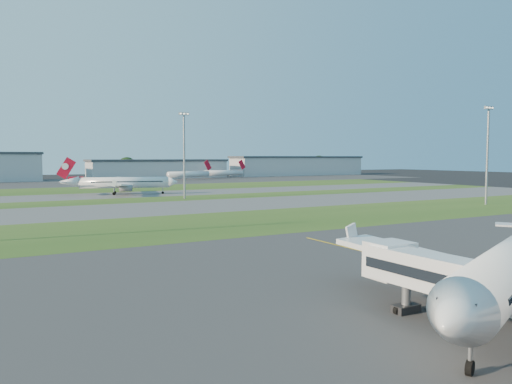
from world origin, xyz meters
TOP-DOWN VIEW (x-y plane):
  - ground at (0.00, 0.00)m, footprint 700.00×700.00m
  - apron_near at (0.00, 0.00)m, footprint 300.00×70.00m
  - grass_strip_a at (0.00, 52.00)m, footprint 300.00×34.00m
  - taxiway_a at (0.00, 85.00)m, footprint 300.00×32.00m
  - grass_strip_b at (0.00, 110.00)m, footprint 300.00×18.00m
  - taxiway_b at (0.00, 132.00)m, footprint 300.00×26.00m
  - grass_strip_c at (0.00, 165.00)m, footprint 300.00×40.00m
  - apron_far at (0.00, 225.00)m, footprint 400.00×80.00m
  - yellow_line at (5.00, 0.00)m, footprint 0.25×60.00m
  - airliner_taxiing at (3.33, 133.94)m, footprint 35.06×29.47m
  - mini_jet_near at (61.83, 222.97)m, footprint 28.28×8.82m
  - mini_jet_far at (89.26, 235.95)m, footprint 28.63×5.63m
  - light_mast_centre at (15.00, 108.00)m, footprint 3.20×0.70m
  - light_mast_east at (78.00, 52.00)m, footprint 3.20×0.70m
  - hangar_east at (55.00, 255.00)m, footprint 81.60×23.00m
  - hangar_far_east at (155.00, 255.00)m, footprint 96.90×23.00m
  - tree_mid_west at (-20.00, 266.00)m, footprint 9.90×9.90m
  - tree_mid_east at (40.00, 269.00)m, footprint 11.55×11.55m
  - tree_east at (115.00, 267.00)m, footprint 10.45×10.45m
  - tree_far_east at (185.00, 271.00)m, footprint 12.65×12.65m

SIDE VIEW (x-z plane):
  - ground at x=0.00m, z-range 0.00..0.00m
  - yellow_line at x=5.00m, z-range -0.01..0.01m
  - apron_near at x=0.00m, z-range 0.00..0.01m
  - grass_strip_a at x=0.00m, z-range 0.00..0.01m
  - taxiway_a at x=0.00m, z-range 0.00..0.01m
  - grass_strip_b at x=0.00m, z-range 0.00..0.01m
  - taxiway_b at x=0.00m, z-range 0.00..0.01m
  - grass_strip_c at x=0.00m, z-range 0.00..0.01m
  - apron_far at x=0.00m, z-range 0.00..0.01m
  - mini_jet_near at x=61.83m, z-range -1.46..8.02m
  - mini_jet_far at x=89.26m, z-range -1.46..8.02m
  - airliner_taxiing at x=3.33m, z-range -1.67..9.54m
  - hangar_east at x=55.00m, z-range 0.04..11.24m
  - tree_mid_west at x=-20.00m, z-range 0.44..11.24m
  - tree_east at x=115.00m, z-range 0.46..11.86m
  - hangar_far_east at x=155.00m, z-range 0.04..13.24m
  - tree_mid_east at x=40.00m, z-range 0.51..13.11m
  - tree_far_east at x=185.00m, z-range 0.56..14.36m
  - light_mast_centre at x=15.00m, z-range 1.91..27.71m
  - light_mast_east at x=78.00m, z-range 1.91..27.71m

